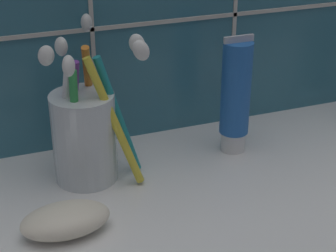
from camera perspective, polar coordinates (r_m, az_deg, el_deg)
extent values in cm
cube|color=white|center=(67.15, 10.58, -5.76)|extent=(75.05, 31.91, 2.00)
cube|color=beige|center=(73.08, 5.47, 11.09)|extent=(85.05, 0.24, 0.50)
cylinder|color=silver|center=(63.53, -8.49, -1.15)|extent=(7.21, 7.21, 10.32)
cylinder|color=teal|center=(62.71, -5.08, 1.05)|extent=(5.02, 1.30, 14.43)
ellipsoid|color=white|center=(60.15, -3.17, 8.35)|extent=(2.33, 1.48, 2.58)
cylinder|color=orange|center=(65.73, -7.91, 2.48)|extent=(2.53, 6.29, 15.22)
ellipsoid|color=white|center=(65.77, -8.28, 10.35)|extent=(1.87, 2.60, 2.65)
cylinder|color=purple|center=(64.45, -9.56, 1.11)|extent=(2.06, 3.33, 13.55)
ellipsoid|color=white|center=(62.67, -10.80, 7.94)|extent=(1.98, 2.38, 2.46)
cylinder|color=white|center=(62.38, -10.52, 0.25)|extent=(3.02, 1.36, 13.74)
ellipsoid|color=white|center=(59.41, -12.28, 7.00)|extent=(2.18, 1.61, 2.42)
cylinder|color=green|center=(61.02, -9.35, -0.46)|extent=(1.76, 2.63, 13.34)
ellipsoid|color=white|center=(57.15, -10.06, 6.03)|extent=(1.93, 2.28, 2.38)
cylinder|color=yellow|center=(60.94, -5.45, 0.40)|extent=(5.91, 3.77, 14.79)
ellipsoid|color=white|center=(57.19, -2.76, 7.68)|extent=(2.69, 2.27, 2.65)
cylinder|color=white|center=(70.99, 6.61, -1.46)|extent=(3.06, 3.06, 2.54)
cylinder|color=blue|center=(68.00, 6.92, 3.80)|extent=(3.60, 3.60, 11.57)
cube|color=silver|center=(65.89, 7.21, 8.77)|extent=(3.78, 0.36, 0.80)
ellipsoid|color=silver|center=(56.84, -10.37, -9.37)|extent=(8.90, 5.46, 2.83)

